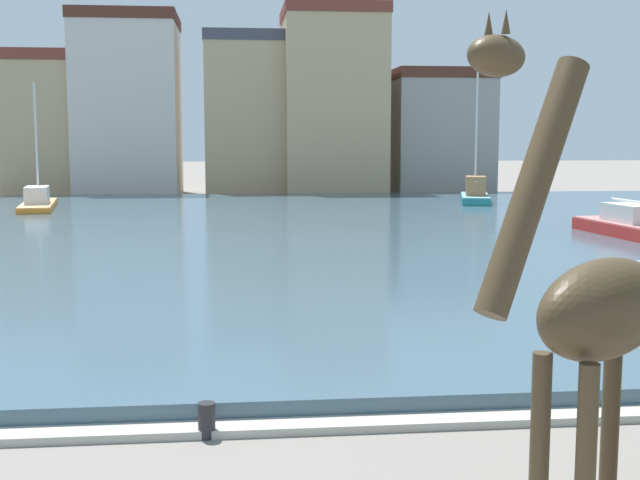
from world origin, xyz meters
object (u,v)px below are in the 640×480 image
giraffe_statue (595,322)px  sailboat_orange (39,205)px  mooring_bollard (207,420)px  sailboat_teal (475,197)px

giraffe_statue → sailboat_orange: size_ratio=0.58×
giraffe_statue → sailboat_orange: (-13.80, 39.72, -2.04)m
sailboat_orange → mooring_bollard: size_ratio=17.29×
giraffe_statue → mooring_bollard: giraffe_statue is taller
sailboat_teal → sailboat_orange: bearing=-176.4°
giraffe_statue → sailboat_teal: (11.37, 41.30, -1.91)m
sailboat_orange → sailboat_teal: size_ratio=0.95×
giraffe_statue → sailboat_teal: size_ratio=0.55×
sailboat_orange → mooring_bollard: 36.75m
sailboat_orange → mooring_bollard: (10.32, -35.27, -0.27)m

